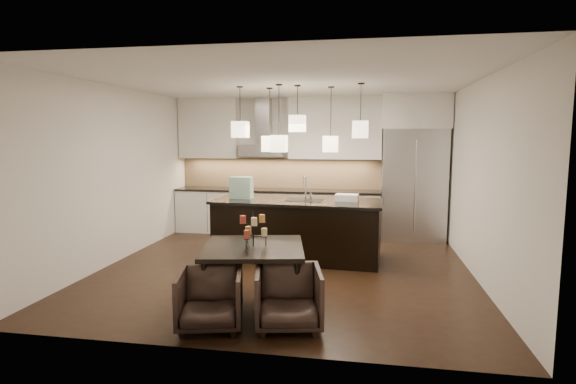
% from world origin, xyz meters
% --- Properties ---
extents(floor, '(5.50, 5.50, 0.02)m').
position_xyz_m(floor, '(0.00, 0.00, -0.01)').
color(floor, black).
rests_on(floor, ground).
extents(ceiling, '(5.50, 5.50, 0.02)m').
position_xyz_m(ceiling, '(0.00, 0.00, 2.81)').
color(ceiling, white).
rests_on(ceiling, wall_back).
extents(wall_back, '(5.50, 0.02, 2.80)m').
position_xyz_m(wall_back, '(0.00, 2.76, 1.40)').
color(wall_back, silver).
rests_on(wall_back, ground).
extents(wall_front, '(5.50, 0.02, 2.80)m').
position_xyz_m(wall_front, '(0.00, -2.76, 1.40)').
color(wall_front, silver).
rests_on(wall_front, ground).
extents(wall_left, '(0.02, 5.50, 2.80)m').
position_xyz_m(wall_left, '(-2.76, 0.00, 1.40)').
color(wall_left, silver).
rests_on(wall_left, ground).
extents(wall_right, '(0.02, 5.50, 2.80)m').
position_xyz_m(wall_right, '(2.76, 0.00, 1.40)').
color(wall_right, silver).
rests_on(wall_right, ground).
extents(refrigerator, '(1.20, 0.72, 2.15)m').
position_xyz_m(refrigerator, '(2.10, 2.38, 1.07)').
color(refrigerator, '#B7B7BA').
rests_on(refrigerator, floor).
extents(fridge_panel, '(1.26, 0.72, 0.65)m').
position_xyz_m(fridge_panel, '(2.10, 2.38, 2.47)').
color(fridge_panel, silver).
rests_on(fridge_panel, refrigerator).
extents(lower_cabinets, '(4.21, 0.62, 0.88)m').
position_xyz_m(lower_cabinets, '(-0.62, 2.43, 0.44)').
color(lower_cabinets, silver).
rests_on(lower_cabinets, floor).
extents(countertop, '(4.21, 0.66, 0.04)m').
position_xyz_m(countertop, '(-0.62, 2.43, 0.90)').
color(countertop, black).
rests_on(countertop, lower_cabinets).
extents(backsplash, '(4.21, 0.02, 0.63)m').
position_xyz_m(backsplash, '(-0.62, 2.73, 1.24)').
color(backsplash, tan).
rests_on(backsplash, countertop).
extents(upper_cab_left, '(1.25, 0.35, 1.25)m').
position_xyz_m(upper_cab_left, '(-2.10, 2.57, 2.17)').
color(upper_cab_left, silver).
rests_on(upper_cab_left, wall_back).
extents(upper_cab_right, '(1.85, 0.35, 1.25)m').
position_xyz_m(upper_cab_right, '(0.55, 2.57, 2.17)').
color(upper_cab_right, silver).
rests_on(upper_cab_right, wall_back).
extents(hood_canopy, '(0.90, 0.52, 0.24)m').
position_xyz_m(hood_canopy, '(-0.93, 2.48, 1.72)').
color(hood_canopy, '#B7B7BA').
rests_on(hood_canopy, wall_back).
extents(hood_chimney, '(0.30, 0.28, 0.96)m').
position_xyz_m(hood_chimney, '(-0.93, 2.59, 2.32)').
color(hood_chimney, '#B7B7BA').
rests_on(hood_chimney, hood_canopy).
extents(fruit_bowl, '(0.34, 0.34, 0.06)m').
position_xyz_m(fruit_bowl, '(-1.38, 2.38, 0.95)').
color(fruit_bowl, silver).
rests_on(fruit_bowl, countertop).
extents(island_body, '(2.71, 1.23, 0.93)m').
position_xyz_m(island_body, '(0.10, 0.59, 0.47)').
color(island_body, black).
rests_on(island_body, floor).
extents(island_top, '(2.80, 1.32, 0.04)m').
position_xyz_m(island_top, '(0.10, 0.59, 0.95)').
color(island_top, black).
rests_on(island_top, island_body).
extents(faucet, '(0.12, 0.26, 0.40)m').
position_xyz_m(faucet, '(0.21, 0.69, 1.18)').
color(faucet, silver).
rests_on(faucet, island_top).
extents(tote_bag, '(0.37, 0.21, 0.36)m').
position_xyz_m(tote_bag, '(-0.86, 0.60, 1.16)').
color(tote_bag, '#266A53').
rests_on(tote_bag, island_top).
extents(food_container, '(0.38, 0.28, 0.11)m').
position_xyz_m(food_container, '(0.89, 0.61, 1.03)').
color(food_container, silver).
rests_on(food_container, island_top).
extents(dining_table, '(1.37, 1.37, 0.71)m').
position_xyz_m(dining_table, '(-0.13, -1.50, 0.35)').
color(dining_table, black).
rests_on(dining_table, floor).
extents(candelabra, '(0.40, 0.40, 0.41)m').
position_xyz_m(candelabra, '(-0.13, -1.50, 0.91)').
color(candelabra, black).
rests_on(candelabra, dining_table).
extents(candle_a, '(0.08, 0.08, 0.09)m').
position_xyz_m(candle_a, '(0.00, -1.48, 0.87)').
color(candle_a, beige).
rests_on(candle_a, candelabra).
extents(candle_b, '(0.08, 0.08, 0.09)m').
position_xyz_m(candle_b, '(-0.21, -1.40, 0.87)').
color(candle_b, '#CC863B').
rests_on(candle_b, candelabra).
extents(candle_c, '(0.08, 0.08, 0.09)m').
position_xyz_m(candle_c, '(-0.17, -1.62, 0.87)').
color(candle_c, '#AC3928').
rests_on(candle_c, candelabra).
extents(candle_d, '(0.08, 0.08, 0.09)m').
position_xyz_m(candle_d, '(-0.04, -1.40, 1.02)').
color(candle_d, '#CC863B').
rests_on(candle_d, candelabra).
extents(candle_e, '(0.08, 0.08, 0.09)m').
position_xyz_m(candle_e, '(-0.25, -1.51, 1.02)').
color(candle_e, '#AC3928').
rests_on(candle_e, candelabra).
extents(candle_f, '(0.08, 0.08, 0.09)m').
position_xyz_m(candle_f, '(-0.08, -1.62, 1.02)').
color(candle_f, beige).
rests_on(candle_f, candelabra).
extents(armchair_left, '(0.80, 0.82, 0.62)m').
position_xyz_m(armchair_left, '(-0.40, -2.27, 0.31)').
color(armchair_left, black).
rests_on(armchair_left, floor).
extents(armchair_right, '(0.82, 0.83, 0.64)m').
position_xyz_m(armchair_right, '(0.40, -2.12, 0.32)').
color(armchair_right, black).
rests_on(armchair_right, floor).
extents(pendant_a, '(0.24, 0.24, 0.26)m').
position_xyz_m(pendant_a, '(-0.83, 0.48, 2.12)').
color(pendant_a, beige).
rests_on(pendant_a, ceiling).
extents(pendant_b, '(0.24, 0.24, 0.26)m').
position_xyz_m(pendant_b, '(-0.41, 0.77, 1.88)').
color(pendant_b, beige).
rests_on(pendant_b, ceiling).
extents(pendant_c, '(0.24, 0.24, 0.26)m').
position_xyz_m(pendant_c, '(0.11, 0.45, 2.20)').
color(pendant_c, beige).
rests_on(pendant_c, ceiling).
extents(pendant_d, '(0.24, 0.24, 0.26)m').
position_xyz_m(pendant_d, '(0.61, 0.77, 1.88)').
color(pendant_d, beige).
rests_on(pendant_d, ceiling).
extents(pendant_e, '(0.24, 0.24, 0.26)m').
position_xyz_m(pendant_e, '(1.09, 0.35, 2.11)').
color(pendant_e, beige).
rests_on(pendant_e, ceiling).
extents(pendant_f, '(0.24, 0.24, 0.26)m').
position_xyz_m(pendant_f, '(-0.16, 0.29, 1.89)').
color(pendant_f, beige).
rests_on(pendant_f, ceiling).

